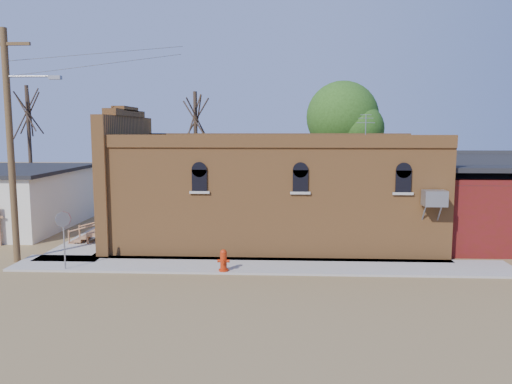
{
  "coord_description": "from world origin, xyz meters",
  "views": [
    {
      "loc": [
        2.2,
        -17.6,
        5.22
      ],
      "look_at": [
        1.12,
        4.69,
        2.4
      ],
      "focal_mm": 35.0,
      "sensor_mm": 36.0,
      "label": 1
    }
  ],
  "objects_px": {
    "trash_barrel": "(127,227)",
    "utility_pole": "(11,141)",
    "stop_sign": "(63,225)",
    "fire_hydrant": "(223,260)",
    "brick_bar": "(268,191)"
  },
  "relations": [
    {
      "from": "brick_bar",
      "to": "stop_sign",
      "type": "xyz_separation_m",
      "value": [
        -7.37,
        -5.49,
        -0.6
      ]
    },
    {
      "from": "brick_bar",
      "to": "stop_sign",
      "type": "relative_size",
      "value": 7.61
    },
    {
      "from": "brick_bar",
      "to": "stop_sign",
      "type": "height_order",
      "value": "brick_bar"
    },
    {
      "from": "trash_barrel",
      "to": "brick_bar",
      "type": "bearing_deg",
      "value": -5.29
    },
    {
      "from": "brick_bar",
      "to": "trash_barrel",
      "type": "height_order",
      "value": "brick_bar"
    },
    {
      "from": "fire_hydrant",
      "to": "stop_sign",
      "type": "relative_size",
      "value": 0.37
    },
    {
      "from": "fire_hydrant",
      "to": "trash_barrel",
      "type": "bearing_deg",
      "value": 130.17
    },
    {
      "from": "utility_pole",
      "to": "stop_sign",
      "type": "bearing_deg",
      "value": -26.39
    },
    {
      "from": "utility_pole",
      "to": "brick_bar",
      "type": "bearing_deg",
      "value": 23.69
    },
    {
      "from": "utility_pole",
      "to": "trash_barrel",
      "type": "height_order",
      "value": "utility_pole"
    },
    {
      "from": "utility_pole",
      "to": "trash_barrel",
      "type": "xyz_separation_m",
      "value": [
        2.84,
        4.94,
        -4.33
      ]
    },
    {
      "from": "trash_barrel",
      "to": "utility_pole",
      "type": "bearing_deg",
      "value": -119.95
    },
    {
      "from": "stop_sign",
      "to": "fire_hydrant",
      "type": "bearing_deg",
      "value": -22.74
    },
    {
      "from": "fire_hydrant",
      "to": "stop_sign",
      "type": "xyz_separation_m",
      "value": [
        -5.89,
        0.0,
        1.26
      ]
    },
    {
      "from": "brick_bar",
      "to": "utility_pole",
      "type": "relative_size",
      "value": 1.82
    }
  ]
}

